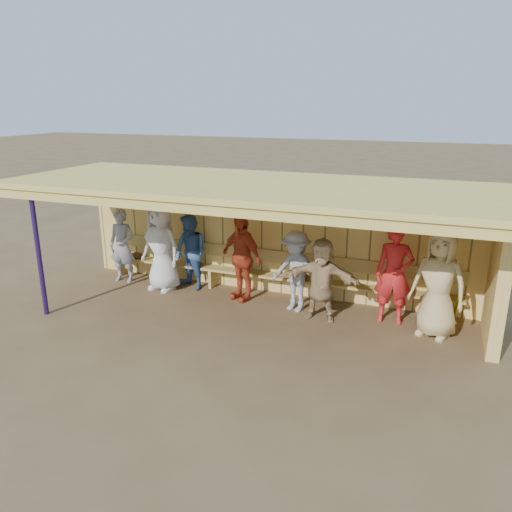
{
  "coord_description": "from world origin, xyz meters",
  "views": [
    {
      "loc": [
        3.28,
        -8.1,
        3.87
      ],
      "look_at": [
        0.0,
        0.35,
        1.05
      ],
      "focal_mm": 35.0,
      "sensor_mm": 36.0,
      "label": 1
    }
  ],
  "objects_px": {
    "player_b": "(161,247)",
    "player_e": "(296,271)",
    "player_d": "(241,257)",
    "player_g": "(394,274)",
    "player_a": "(122,246)",
    "player_h": "(439,283)",
    "player_f": "(321,279)",
    "player_c": "(191,253)",
    "bench": "(269,270)"
  },
  "relations": [
    {
      "from": "player_a",
      "to": "player_h",
      "type": "bearing_deg",
      "value": -9.68
    },
    {
      "from": "player_c",
      "to": "player_a",
      "type": "bearing_deg",
      "value": -154.2
    },
    {
      "from": "player_g",
      "to": "player_h",
      "type": "xyz_separation_m",
      "value": [
        0.76,
        -0.31,
        0.03
      ]
    },
    {
      "from": "player_d",
      "to": "player_g",
      "type": "height_order",
      "value": "player_g"
    },
    {
      "from": "player_e",
      "to": "player_g",
      "type": "bearing_deg",
      "value": 21.73
    },
    {
      "from": "player_c",
      "to": "player_d",
      "type": "bearing_deg",
      "value": 14.07
    },
    {
      "from": "player_a",
      "to": "player_e",
      "type": "distance_m",
      "value": 4.06
    },
    {
      "from": "player_d",
      "to": "bench",
      "type": "xyz_separation_m",
      "value": [
        0.43,
        0.46,
        -0.36
      ]
    },
    {
      "from": "player_e",
      "to": "player_h",
      "type": "bearing_deg",
      "value": 13.57
    },
    {
      "from": "player_g",
      "to": "player_c",
      "type": "bearing_deg",
      "value": 172.04
    },
    {
      "from": "player_g",
      "to": "player_d",
      "type": "bearing_deg",
      "value": 174.03
    },
    {
      "from": "player_f",
      "to": "player_g",
      "type": "height_order",
      "value": "player_g"
    },
    {
      "from": "player_f",
      "to": "player_g",
      "type": "xyz_separation_m",
      "value": [
        1.24,
        0.35,
        0.15
      ]
    },
    {
      "from": "player_e",
      "to": "player_d",
      "type": "bearing_deg",
      "value": -169.9
    },
    {
      "from": "player_f",
      "to": "player_h",
      "type": "relative_size",
      "value": 0.81
    },
    {
      "from": "player_c",
      "to": "player_d",
      "type": "xyz_separation_m",
      "value": [
        1.23,
        -0.16,
        0.08
      ]
    },
    {
      "from": "player_a",
      "to": "player_d",
      "type": "bearing_deg",
      "value": -7.1
    },
    {
      "from": "player_b",
      "to": "player_f",
      "type": "relative_size",
      "value": 1.23
    },
    {
      "from": "player_c",
      "to": "player_h",
      "type": "bearing_deg",
      "value": 15.67
    },
    {
      "from": "player_b",
      "to": "player_d",
      "type": "bearing_deg",
      "value": 12.8
    },
    {
      "from": "player_d",
      "to": "player_e",
      "type": "relative_size",
      "value": 1.12
    },
    {
      "from": "player_a",
      "to": "bench",
      "type": "distance_m",
      "value": 3.34
    },
    {
      "from": "player_g",
      "to": "player_h",
      "type": "bearing_deg",
      "value": -27.61
    },
    {
      "from": "player_d",
      "to": "player_f",
      "type": "bearing_deg",
      "value": 11.51
    },
    {
      "from": "player_h",
      "to": "player_c",
      "type": "bearing_deg",
      "value": -167.02
    },
    {
      "from": "player_e",
      "to": "player_h",
      "type": "relative_size",
      "value": 0.83
    },
    {
      "from": "player_a",
      "to": "player_b",
      "type": "distance_m",
      "value": 1.1
    },
    {
      "from": "player_a",
      "to": "player_g",
      "type": "distance_m",
      "value": 5.84
    },
    {
      "from": "player_a",
      "to": "player_g",
      "type": "height_order",
      "value": "player_g"
    },
    {
      "from": "player_c",
      "to": "bench",
      "type": "distance_m",
      "value": 1.72
    },
    {
      "from": "player_a",
      "to": "player_c",
      "type": "xyz_separation_m",
      "value": [
        1.64,
        0.13,
        -0.01
      ]
    },
    {
      "from": "player_d",
      "to": "player_c",
      "type": "bearing_deg",
      "value": -163.59
    },
    {
      "from": "player_e",
      "to": "player_a",
      "type": "bearing_deg",
      "value": -165.02
    },
    {
      "from": "player_b",
      "to": "player_g",
      "type": "height_order",
      "value": "player_b"
    },
    {
      "from": "player_c",
      "to": "player_h",
      "type": "height_order",
      "value": "player_h"
    },
    {
      "from": "player_b",
      "to": "player_e",
      "type": "bearing_deg",
      "value": 8.42
    },
    {
      "from": "player_a",
      "to": "player_b",
      "type": "height_order",
      "value": "player_b"
    },
    {
      "from": "player_c",
      "to": "player_b",
      "type": "bearing_deg",
      "value": -133.08
    },
    {
      "from": "player_a",
      "to": "player_e",
      "type": "height_order",
      "value": "player_a"
    },
    {
      "from": "player_h",
      "to": "player_b",
      "type": "bearing_deg",
      "value": -163.73
    },
    {
      "from": "player_a",
      "to": "player_g",
      "type": "relative_size",
      "value": 0.89
    },
    {
      "from": "player_h",
      "to": "bench",
      "type": "height_order",
      "value": "player_h"
    },
    {
      "from": "player_a",
      "to": "player_c",
      "type": "height_order",
      "value": "player_a"
    },
    {
      "from": "player_c",
      "to": "bench",
      "type": "xyz_separation_m",
      "value": [
        1.67,
        0.31,
        -0.28
      ]
    },
    {
      "from": "player_e",
      "to": "player_g",
      "type": "height_order",
      "value": "player_g"
    },
    {
      "from": "player_c",
      "to": "player_f",
      "type": "xyz_separation_m",
      "value": [
        2.97,
        -0.53,
        -0.03
      ]
    },
    {
      "from": "bench",
      "to": "player_c",
      "type": "bearing_deg",
      "value": -169.61
    },
    {
      "from": "player_a",
      "to": "player_b",
      "type": "bearing_deg",
      "value": -13.63
    },
    {
      "from": "player_d",
      "to": "player_a",
      "type": "bearing_deg",
      "value": -156.91
    },
    {
      "from": "player_a",
      "to": "player_g",
      "type": "xyz_separation_m",
      "value": [
        5.84,
        -0.06,
        0.1
      ]
    }
  ]
}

